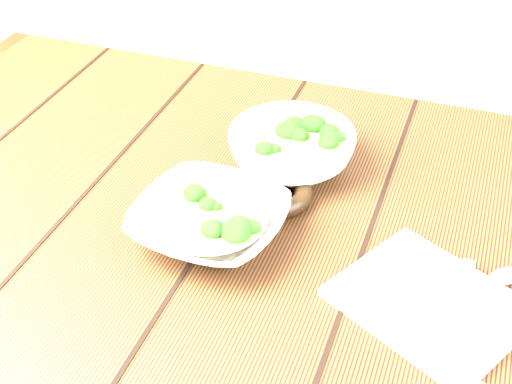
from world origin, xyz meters
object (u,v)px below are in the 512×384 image
Objects in this scene: soup_bowl_back at (292,148)px; napkin at (430,303)px; soup_bowl_front at (209,221)px; trivet at (275,192)px; table at (238,277)px.

soup_bowl_back reaches higher than napkin.
soup_bowl_front is 1.00× the size of soup_bowl_back.
trivet is (0.00, -0.09, -0.02)m from soup_bowl_back.
trivet is at bearing -87.53° from soup_bowl_back.
napkin reaches higher than table.
soup_bowl_back is 0.33m from napkin.
soup_bowl_back is at bearing 92.47° from trivet.
soup_bowl_back is 1.98× the size of trivet.
soup_bowl_front reaches higher than trivet.
table is 5.66× the size of soup_bowl_back.
soup_bowl_back is (0.04, 0.14, 0.15)m from table.
napkin is at bearing -29.37° from trivet.
table is at bearing -104.72° from soup_bowl_back.
napkin is at bearing -42.57° from soup_bowl_back.
trivet is (0.04, 0.05, 0.13)m from table.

